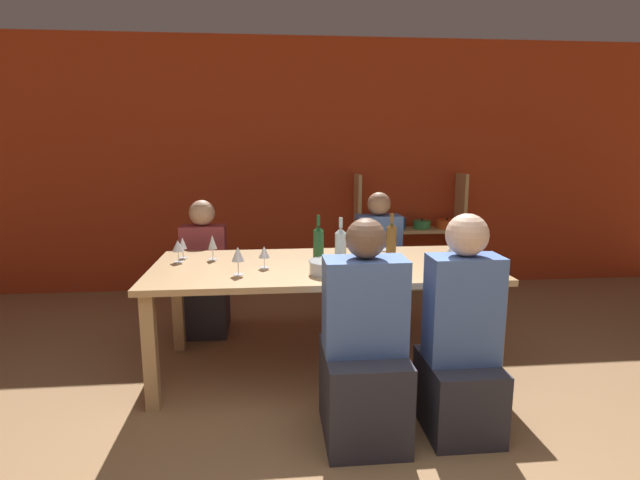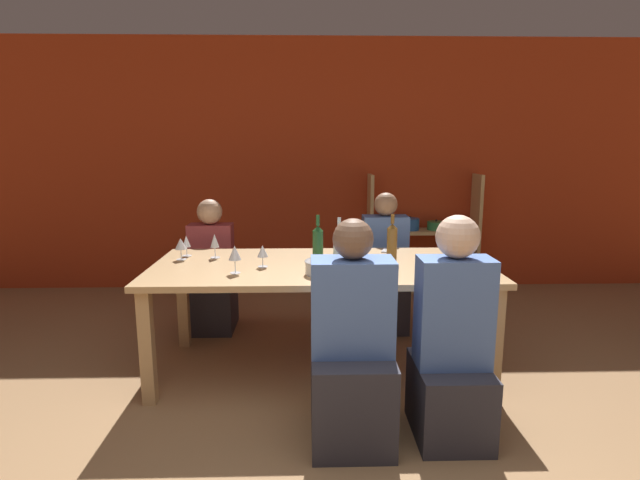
{
  "view_description": "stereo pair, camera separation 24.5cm",
  "coord_description": "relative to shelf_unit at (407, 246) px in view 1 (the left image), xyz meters",
  "views": [
    {
      "loc": [
        -0.32,
        -1.67,
        1.59
      ],
      "look_at": [
        0.02,
        1.76,
        0.92
      ],
      "focal_mm": 28.0,
      "sensor_mm": 36.0,
      "label": 1
    },
    {
      "loc": [
        -0.07,
        -1.68,
        1.59
      ],
      "look_at": [
        0.02,
        1.76,
        0.92
      ],
      "focal_mm": 28.0,
      "sensor_mm": 36.0,
      "label": 2
    }
  ],
  "objects": [
    {
      "name": "wine_glass_white_a",
      "position": [
        -1.55,
        -2.04,
        0.4
      ],
      "size": [
        0.07,
        0.07,
        0.15
      ],
      "color": "white",
      "rests_on": "dining_table"
    },
    {
      "name": "wine_glass_red_e",
      "position": [
        -2.14,
        -1.69,
        0.4
      ],
      "size": [
        0.07,
        0.07,
        0.15
      ],
      "color": "white",
      "rests_on": "dining_table"
    },
    {
      "name": "shelf_unit",
      "position": [
        0.0,
        0.0,
        0.0
      ],
      "size": [
        1.19,
        0.3,
        1.27
      ],
      "color": "tan",
      "rests_on": "ground_plane"
    },
    {
      "name": "wine_bottle_green",
      "position": [
        -1.04,
        -2.03,
        0.43
      ],
      "size": [
        0.08,
        0.08,
        0.33
      ],
      "color": "#B2C6C1",
      "rests_on": "dining_table"
    },
    {
      "name": "person_near_a",
      "position": [
        -1.02,
        -2.82,
        -0.04
      ],
      "size": [
        0.43,
        0.54,
        1.22
      ],
      "color": "#2D2D38",
      "rests_on": "ground_plane"
    },
    {
      "name": "person_near_b",
      "position": [
        -0.48,
        -2.81,
        -0.02
      ],
      "size": [
        0.39,
        0.48,
        1.23
      ],
      "color": "#2D2D38",
      "rests_on": "ground_plane"
    },
    {
      "name": "mixing_bowl",
      "position": [
        -1.14,
        -2.23,
        0.34
      ],
      "size": [
        0.27,
        0.27,
        0.09
      ],
      "color": "#B7BABC",
      "rests_on": "dining_table"
    },
    {
      "name": "wall_back_red",
      "position": [
        -1.19,
        0.2,
        0.87
      ],
      "size": [
        8.8,
        0.06,
        2.7
      ],
      "color": "#B23819",
      "rests_on": "ground_plane"
    },
    {
      "name": "wine_glass_red_a",
      "position": [
        -1.71,
        -2.2,
        0.42
      ],
      "size": [
        0.08,
        0.08,
        0.18
      ],
      "color": "white",
      "rests_on": "dining_table"
    },
    {
      "name": "wine_glass_red_d",
      "position": [
        -0.31,
        -2.17,
        0.42
      ],
      "size": [
        0.07,
        0.07,
        0.17
      ],
      "color": "white",
      "rests_on": "dining_table"
    },
    {
      "name": "cell_phone",
      "position": [
        -0.63,
        -1.55,
        0.3
      ],
      "size": [
        0.11,
        0.16,
        0.01
      ],
      "color": "silver",
      "rests_on": "dining_table"
    },
    {
      "name": "person_far_a",
      "position": [
        -2.07,
        -1.13,
        -0.06
      ],
      "size": [
        0.37,
        0.46,
        1.14
      ],
      "rotation": [
        0.0,
        0.0,
        3.14
      ],
      "color": "#2D2D38",
      "rests_on": "ground_plane"
    },
    {
      "name": "person_far_b",
      "position": [
        -0.58,
        -1.14,
        -0.04
      ],
      "size": [
        0.38,
        0.48,
        1.19
      ],
      "rotation": [
        0.0,
        0.0,
        3.14
      ],
      "color": "#2D2D38",
      "rests_on": "ground_plane"
    },
    {
      "name": "wine_glass_red_b",
      "position": [
        -1.92,
        -1.75,
        0.41
      ],
      "size": [
        0.07,
        0.07,
        0.18
      ],
      "color": "white",
      "rests_on": "dining_table"
    },
    {
      "name": "wine_glass_red_c",
      "position": [
        -0.92,
        -1.75,
        0.42
      ],
      "size": [
        0.06,
        0.06,
        0.17
      ],
      "color": "white",
      "rests_on": "dining_table"
    },
    {
      "name": "wine_bottle_amber",
      "position": [
        -0.66,
        -1.89,
        0.43
      ],
      "size": [
        0.07,
        0.07,
        0.33
      ],
      "color": "brown",
      "rests_on": "dining_table"
    },
    {
      "name": "dining_table",
      "position": [
        -1.16,
        -1.97,
        0.21
      ],
      "size": [
        2.3,
        1.07,
        0.77
      ],
      "color": "tan",
      "rests_on": "ground_plane"
    },
    {
      "name": "wine_bottle_dark",
      "position": [
        -1.18,
        -1.92,
        0.43
      ],
      "size": [
        0.08,
        0.08,
        0.34
      ],
      "color": "#1E4C23",
      "rests_on": "dining_table"
    },
    {
      "name": "wine_glass_red_f",
      "position": [
        -2.15,
        -1.81,
        0.4
      ],
      "size": [
        0.08,
        0.08,
        0.16
      ],
      "color": "white",
      "rests_on": "dining_table"
    }
  ]
}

